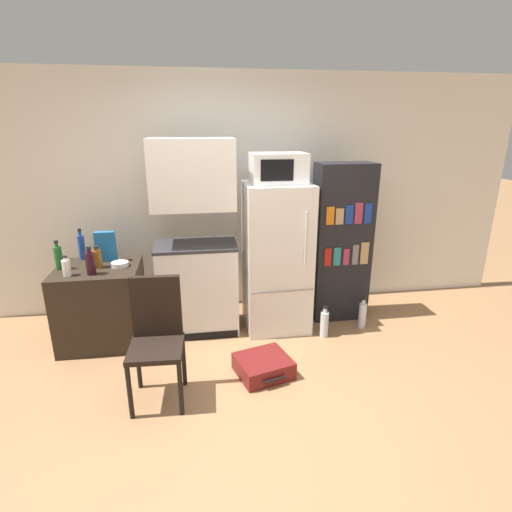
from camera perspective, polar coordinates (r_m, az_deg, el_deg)
name	(u,v)px	position (r m, az deg, el deg)	size (l,w,h in m)	color
ground_plane	(253,409)	(3.26, -0.45, -20.98)	(24.00, 24.00, 0.00)	#A3754C
wall_back	(244,195)	(4.60, -1.70, 8.77)	(6.40, 0.10, 2.62)	white
side_table	(102,304)	(4.23, -21.19, -6.46)	(0.77, 0.68, 0.77)	#2D2319
kitchen_hutch	(196,248)	(4.02, -8.60, 1.20)	(0.81, 0.51, 1.95)	white
refrigerator	(277,258)	(4.10, 2.97, -0.28)	(0.65, 0.62, 1.53)	white
microwave	(278,168)	(3.91, 3.19, 12.42)	(0.53, 0.36, 0.29)	silver
bookshelf	(341,243)	(4.40, 12.06, 1.82)	(0.60, 0.34, 1.70)	black
bottle_green_tall	(58,257)	(4.15, -26.38, -0.16)	(0.07, 0.07, 0.28)	#1E6028
bottle_milk_white	(67,267)	(3.95, -25.44, -1.48)	(0.07, 0.07, 0.19)	white
bottle_wine_dark	(90,263)	(3.89, -22.58, -0.89)	(0.08, 0.08, 0.26)	black
bottle_amber_beer	(97,259)	(4.06, -21.73, -0.35)	(0.09, 0.09, 0.21)	brown
bottle_blue_soda	(82,246)	(4.36, -23.65, 1.26)	(0.06, 0.06, 0.31)	#1E47A3
bowl	(120,264)	(4.03, -18.86, -1.12)	(0.16, 0.16, 0.04)	silver
cereal_box	(106,247)	(4.20, -20.67, 1.27)	(0.19, 0.07, 0.30)	#1E66A8
chair	(156,330)	(3.20, -14.03, -10.19)	(0.42, 0.42, 0.98)	black
suitcase_large_flat	(263,366)	(3.59, 1.06, -15.44)	(0.53, 0.50, 0.15)	maroon
water_bottle_front	(324,323)	(4.17, 9.73, -9.47)	(0.08, 0.08, 0.34)	silver
water_bottle_middle	(363,315)	(4.43, 14.97, -8.10)	(0.08, 0.08, 0.35)	silver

